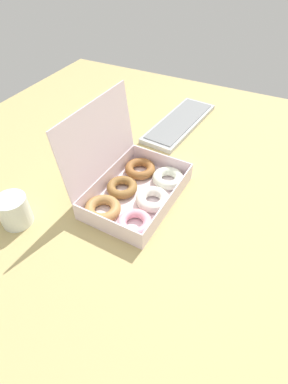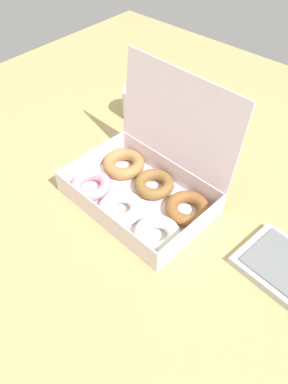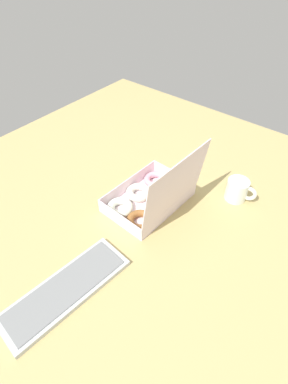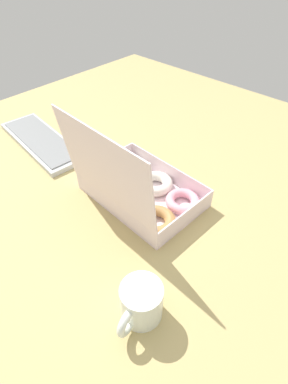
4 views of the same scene
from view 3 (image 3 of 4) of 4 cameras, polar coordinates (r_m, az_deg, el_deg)
ground_plane at (r=123.75cm, az=-0.73°, el=-2.75°), size 180.00×180.00×2.00cm
donut_box at (r=120.88cm, az=1.38°, el=-1.07°), size 36.17×28.61×29.05cm
keyboard at (r=102.15cm, az=-14.63°, el=-17.54°), size 43.30×18.57×2.20cm
coffee_mug at (r=128.37cm, az=17.44°, el=0.40°), size 8.83×12.53×9.23cm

